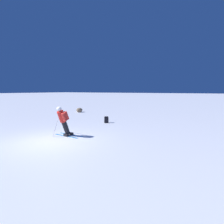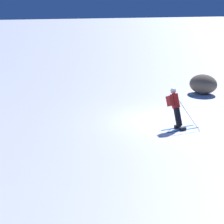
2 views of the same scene
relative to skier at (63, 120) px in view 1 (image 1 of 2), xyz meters
The scene contains 4 objects.
ground_plane 1.28m from the skier, ahead, with size 300.00×300.00×0.00m, color white.
skier is the anchor object (origin of this frame).
spare_backpack 4.68m from the skier, behind, with size 0.36×0.37×0.50m.
exposed_boulder_0 10.85m from the skier, 143.96° to the right, with size 0.76×0.65×0.49m, color #7A664C.
Camera 1 is at (5.79, 6.85, 2.51)m, focal length 28.00 mm.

